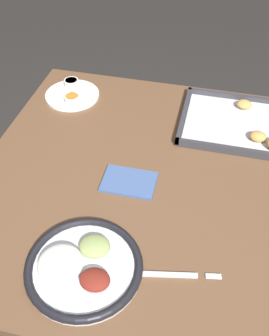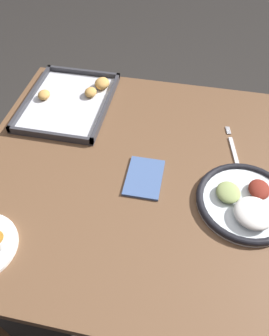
{
  "view_description": "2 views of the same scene",
  "coord_description": "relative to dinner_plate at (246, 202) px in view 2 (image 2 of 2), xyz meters",
  "views": [
    {
      "loc": [
        0.16,
        -0.75,
        1.52
      ],
      "look_at": [
        -0.02,
        0.0,
        0.76
      ],
      "focal_mm": 42.0,
      "sensor_mm": 36.0,
      "label": 1
    },
    {
      "loc": [
        -0.62,
        -0.12,
        1.47
      ],
      "look_at": [
        -0.02,
        0.0,
        0.76
      ],
      "focal_mm": 35.0,
      "sensor_mm": 36.0,
      "label": 2
    }
  ],
  "objects": [
    {
      "name": "baking_tray",
      "position": [
        0.33,
        0.61,
        -0.0
      ],
      "size": [
        0.37,
        0.29,
        0.04
      ],
      "color": "#333338",
      "rests_on": "dining_table"
    },
    {
      "name": "fork",
      "position": [
        0.19,
        0.03,
        -0.01
      ],
      "size": [
        0.21,
        0.05,
        0.0
      ],
      "rotation": [
        0.0,
        0.0,
        0.2
      ],
      "color": "silver",
      "rests_on": "dining_table"
    },
    {
      "name": "dining_table",
      "position": [
        0.06,
        0.32,
        -0.13
      ],
      "size": [
        0.92,
        0.98,
        0.73
      ],
      "color": "brown",
      "rests_on": "ground_plane"
    },
    {
      "name": "dinner_plate",
      "position": [
        0.0,
        0.0,
        0.0
      ],
      "size": [
        0.27,
        0.27,
        0.05
      ],
      "color": "silver",
      "rests_on": "dining_table"
    },
    {
      "name": "ground_plane",
      "position": [
        0.06,
        0.32,
        -0.74
      ],
      "size": [
        8.0,
        8.0,
        0.0
      ],
      "primitive_type": "plane",
      "color": "#282623"
    },
    {
      "name": "napkin",
      "position": [
        0.04,
        0.29,
        -0.01
      ],
      "size": [
        0.15,
        0.1,
        0.01
      ],
      "color": "#3F598C",
      "rests_on": "dining_table"
    }
  ]
}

